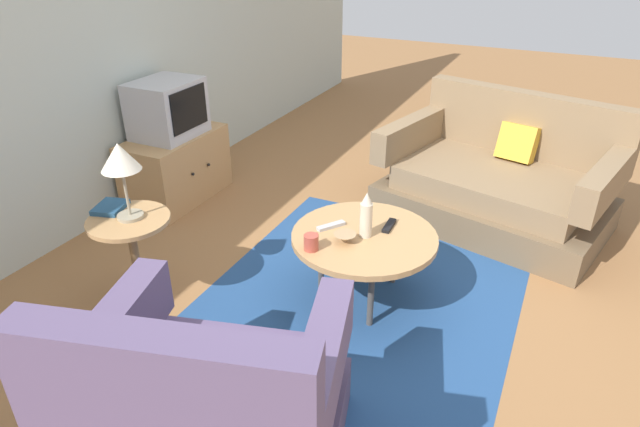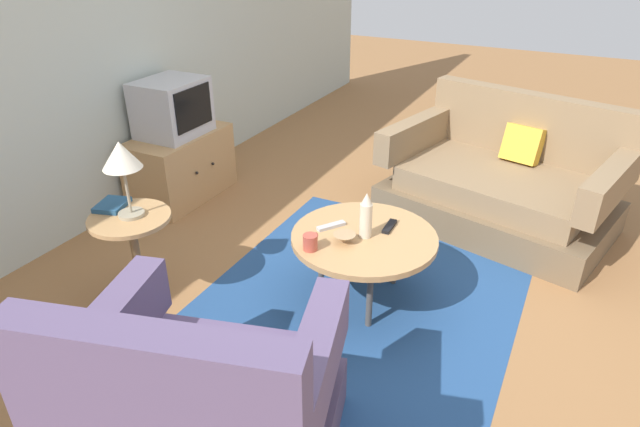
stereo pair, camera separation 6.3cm
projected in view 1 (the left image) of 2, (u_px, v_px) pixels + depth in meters
The scene contains 16 objects.
ground_plane at pixel (394, 291), 3.36m from camera, with size 16.00×16.00×0.00m, color olive.
back_wall at pixel (69, 36), 3.62m from camera, with size 9.00×0.12×2.70m, color #B2BCB2.
area_rug at pixel (362, 296), 3.31m from camera, with size 2.19×1.80×0.00m, color navy.
armchair at pixel (210, 413), 2.11m from camera, with size 1.09×1.17×0.97m.
couch at pixel (498, 183), 4.06m from camera, with size 1.35×1.77×0.91m.
coffee_table at pixel (364, 239), 3.12m from camera, with size 0.84×0.84×0.44m.
side_table at pixel (133, 244), 3.07m from camera, with size 0.46×0.46×0.57m.
tv_stand at pixel (176, 167), 4.39m from camera, with size 0.86×0.50×0.54m.
television at pixel (167, 109), 4.16m from camera, with size 0.51×0.43×0.43m.
table_lamp at pixel (120, 161), 2.84m from camera, with size 0.21×0.21×0.44m.
vase at pixel (366, 215), 3.03m from camera, with size 0.07×0.07×0.27m.
mug at pixel (311, 242), 2.94m from camera, with size 0.13×0.08×0.09m.
bowl at pixel (345, 238), 3.02m from camera, with size 0.13×0.13×0.05m.
tv_remote_dark at pixel (389, 226), 3.17m from camera, with size 0.16×0.05×0.02m.
tv_remote_silver at pixel (331, 226), 3.17m from camera, with size 0.17×0.13×0.02m.
book at pixel (110, 207), 3.08m from camera, with size 0.22×0.20×0.03m.
Camera 1 is at (-2.66, -0.76, 2.01)m, focal length 30.43 mm.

